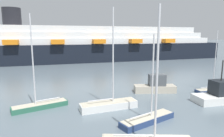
{
  "coord_description": "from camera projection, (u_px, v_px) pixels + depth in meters",
  "views": [
    {
      "loc": [
        -7.68,
        -12.08,
        8.17
      ],
      "look_at": [
        0.0,
        17.2,
        3.05
      ],
      "focal_mm": 31.55,
      "sensor_mm": 36.0,
      "label": 1
    }
  ],
  "objects": [
    {
      "name": "sailboat_4",
      "position": [
        40.0,
        104.0,
        22.16
      ],
      "size": [
        6.16,
        3.12,
        10.43
      ],
      "rotation": [
        0.0,
        0.0,
        3.45
      ],
      "color": "#2D6B51",
      "rests_on": "ground_plane"
    },
    {
      "name": "fishing_boat_0",
      "position": [
        222.0,
        95.0,
        24.4
      ],
      "size": [
        7.24,
        2.71,
        5.22
      ],
      "rotation": [
        0.0,
        0.0,
        3.12
      ],
      "color": "white",
      "rests_on": "ground_plane"
    },
    {
      "name": "sailboat_5",
      "position": [
        109.0,
        104.0,
        22.03
      ],
      "size": [
        6.58,
        2.29,
        11.1
      ],
      "rotation": [
        0.0,
        0.0,
        0.11
      ],
      "color": "white",
      "rests_on": "ground_plane"
    },
    {
      "name": "sailboat_2",
      "position": [
        211.0,
        89.0,
        28.61
      ],
      "size": [
        4.46,
        1.29,
        8.87
      ],
      "rotation": [
        0.0,
        0.0,
        0.0
      ],
      "color": "navy",
      "rests_on": "ground_plane"
    },
    {
      "name": "sailboat_0",
      "position": [
        148.0,
        118.0,
        18.58
      ],
      "size": [
        6.04,
        3.28,
        8.3
      ],
      "rotation": [
        0.0,
        0.0,
        0.34
      ],
      "color": "navy",
      "rests_on": "ground_plane"
    },
    {
      "name": "cruise_ship",
      "position": [
        75.0,
        45.0,
        63.09
      ],
      "size": [
        100.71,
        19.11,
        15.93
      ],
      "rotation": [
        0.0,
        0.0,
        0.04
      ],
      "color": "black",
      "rests_on": "ground_plane"
    },
    {
      "name": "fishing_boat_1",
      "position": [
        155.0,
        86.0,
        28.51
      ],
      "size": [
        6.14,
        3.06,
        4.68
      ],
      "rotation": [
        0.0,
        0.0,
        -0.22
      ],
      "color": "#BCB29E",
      "rests_on": "ground_plane"
    }
  ]
}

